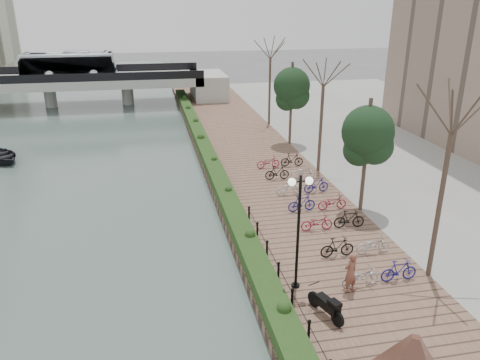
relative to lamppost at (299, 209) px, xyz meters
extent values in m
plane|color=#59595B|center=(-1.94, -2.23, -4.10)|extent=(220.00, 220.00, 0.00)
cube|color=#4B5E58|center=(-16.94, 22.77, -4.09)|extent=(30.00, 130.00, 0.02)
cube|color=brown|center=(2.06, 15.27, -3.85)|extent=(8.00, 75.00, 0.50)
cube|color=gray|center=(18.06, 15.27, -3.85)|extent=(24.00, 75.00, 0.50)
cube|color=#163513|center=(-1.34, 17.77, -3.30)|extent=(1.10, 56.00, 0.60)
cylinder|color=black|center=(-0.54, -3.23, -3.25)|extent=(0.10, 0.10, 0.70)
cylinder|color=black|center=(-0.54, -1.23, -3.25)|extent=(0.10, 0.10, 0.70)
cylinder|color=black|center=(-0.54, 0.77, -3.25)|extent=(0.10, 0.10, 0.70)
cylinder|color=black|center=(-0.54, 2.77, -3.25)|extent=(0.10, 0.10, 0.70)
cylinder|color=black|center=(-0.54, 4.77, -3.25)|extent=(0.10, 0.10, 0.70)
cylinder|color=black|center=(-0.54, 6.77, -3.25)|extent=(0.10, 0.10, 0.70)
cylinder|color=black|center=(0.00, 0.00, -1.09)|extent=(0.12, 0.12, 5.01)
cylinder|color=black|center=(0.00, 0.00, 1.16)|extent=(0.70, 0.06, 0.06)
sphere|color=white|center=(-0.35, 0.00, 1.16)|extent=(0.32, 0.32, 0.32)
sphere|color=white|center=(0.35, 0.00, 1.16)|extent=(0.32, 0.32, 0.32)
imported|color=brown|center=(2.06, -0.78, -2.69)|extent=(0.77, 0.64, 1.81)
imported|color=silver|center=(2.66, -0.56, -3.15)|extent=(0.60, 1.72, 0.90)
imported|color=black|center=(2.66, 2.04, -3.10)|extent=(0.47, 1.66, 1.00)
imported|color=maroon|center=(2.66, 4.64, -3.15)|extent=(0.60, 1.71, 0.90)
imported|color=navy|center=(2.66, 7.24, -3.10)|extent=(0.47, 1.66, 1.00)
imported|color=silver|center=(2.66, 9.84, -3.15)|extent=(0.60, 1.71, 0.90)
imported|color=black|center=(2.66, 12.44, -3.10)|extent=(0.47, 1.66, 1.00)
imported|color=maroon|center=(2.66, 15.04, -3.15)|extent=(0.60, 1.72, 0.90)
imported|color=navy|center=(4.46, -0.56, -3.10)|extent=(0.47, 1.66, 1.00)
imported|color=silver|center=(4.46, 2.04, -3.15)|extent=(0.60, 1.71, 0.90)
imported|color=black|center=(4.46, 4.64, -3.10)|extent=(0.47, 1.66, 1.00)
imported|color=maroon|center=(4.46, 7.24, -3.15)|extent=(0.60, 1.71, 0.90)
imported|color=navy|center=(4.46, 9.84, -3.10)|extent=(0.47, 1.66, 1.00)
imported|color=silver|center=(4.46, 12.44, -3.15)|extent=(0.60, 1.71, 0.90)
imported|color=black|center=(4.46, 15.04, -3.10)|extent=(0.47, 1.66, 1.00)
cube|color=#A7A8A2|center=(-16.94, 42.77, -1.10)|extent=(36.00, 8.00, 1.00)
cube|color=black|center=(-16.94, 38.87, -0.15)|extent=(36.00, 0.15, 0.90)
cube|color=black|center=(-16.94, 46.67, -0.15)|extent=(36.00, 0.15, 0.90)
cylinder|color=#A7A8A2|center=(-16.94, 42.77, -2.85)|extent=(1.40, 1.40, 2.50)
cylinder|color=#A7A8A2|center=(-7.94, 42.77, -2.85)|extent=(1.40, 1.40, 2.50)
imported|color=white|center=(-14.40, 42.77, 0.90)|extent=(2.52, 10.77, 3.00)
camera|label=1|loc=(-5.61, -16.11, 7.63)|focal=35.00mm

